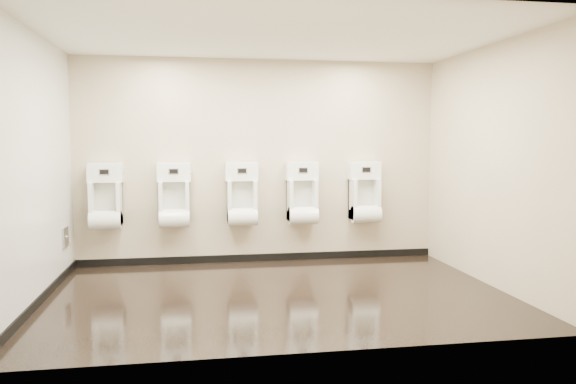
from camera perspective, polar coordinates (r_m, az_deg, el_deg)
name	(u,v)px	position (r m, az deg, el deg)	size (l,w,h in m)	color
ground	(279,294)	(6.29, -0.95, -10.31)	(5.00, 3.50, 0.00)	black
ceiling	(278,35)	(6.16, -0.99, 15.65)	(5.00, 3.50, 0.00)	white
back_wall	(260,161)	(7.80, -2.88, 3.11)	(5.00, 0.02, 2.80)	#C2B191
front_wall	(312,177)	(4.35, 2.46, 1.49)	(5.00, 0.02, 2.80)	#C2B191
left_wall	(33,169)	(6.21, -24.45, 2.13)	(0.02, 3.50, 2.80)	#C2B191
right_wall	(492,166)	(6.90, 20.06, 2.54)	(0.02, 3.50, 2.80)	#C2B191
tile_overlay_left	(34,169)	(6.21, -24.40, 2.14)	(0.01, 3.50, 2.80)	silver
skirting_back	(260,257)	(7.95, -2.83, -6.66)	(5.00, 0.02, 0.10)	black
skirting_left	(40,300)	(6.41, -23.88, -10.00)	(0.02, 3.50, 0.10)	black
access_panel	(65,237)	(7.46, -21.68, -4.29)	(0.04, 0.25, 0.25)	#9E9EA3
urinal_0	(106,201)	(7.72, -18.03, -0.86)	(0.45, 0.34, 0.85)	white
urinal_1	(174,200)	(7.64, -11.47, -0.78)	(0.45, 0.34, 0.85)	white
urinal_2	(242,199)	(7.66, -4.70, -0.67)	(0.45, 0.34, 0.85)	white
urinal_3	(302,198)	(7.77, 1.46, -0.57)	(0.45, 0.34, 0.85)	white
urinal_4	(365,197)	(7.99, 7.80, -0.46)	(0.45, 0.34, 0.85)	white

